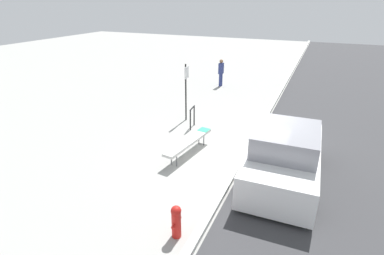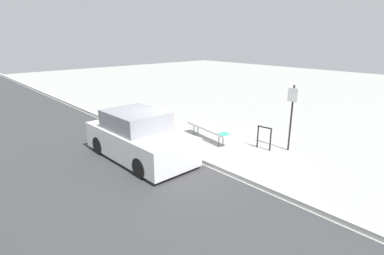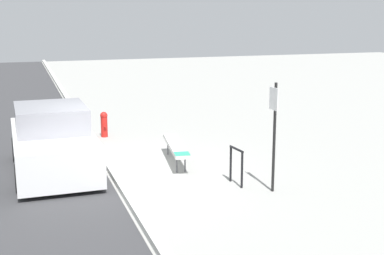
{
  "view_description": "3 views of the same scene",
  "coord_description": "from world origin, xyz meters",
  "px_view_note": "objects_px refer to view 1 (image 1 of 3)",
  "views": [
    {
      "loc": [
        -8.33,
        -1.83,
        4.61
      ],
      "look_at": [
        -0.65,
        1.51,
        0.99
      ],
      "focal_mm": 28.0,
      "sensor_mm": 36.0,
      "label": 1
    },
    {
      "loc": [
        7.2,
        -6.14,
        3.83
      ],
      "look_at": [
        -0.44,
        0.72,
        0.71
      ],
      "focal_mm": 28.0,
      "sensor_mm": 36.0,
      "label": 2
    },
    {
      "loc": [
        11.76,
        -1.97,
        3.71
      ],
      "look_at": [
        -0.09,
        1.92,
        0.99
      ],
      "focal_mm": 50.0,
      "sensor_mm": 36.0,
      "label": 3
    }
  ],
  "objects_px": {
    "bike_rack": "(192,115)",
    "parked_car_near": "(284,156)",
    "fire_hydrant": "(176,221)",
    "pedestrian": "(221,72)",
    "sign_post": "(186,87)",
    "bench": "(189,142)"
  },
  "relations": [
    {
      "from": "bike_rack",
      "to": "parked_car_near",
      "type": "bearing_deg",
      "value": -121.63
    },
    {
      "from": "fire_hydrant",
      "to": "parked_car_near",
      "type": "bearing_deg",
      "value": -28.31
    },
    {
      "from": "pedestrian",
      "to": "parked_car_near",
      "type": "bearing_deg",
      "value": -144.25
    },
    {
      "from": "parked_car_near",
      "to": "sign_post",
      "type": "bearing_deg",
      "value": 54.29
    },
    {
      "from": "bench",
      "to": "bike_rack",
      "type": "bearing_deg",
      "value": 28.79
    },
    {
      "from": "sign_post",
      "to": "fire_hydrant",
      "type": "height_order",
      "value": "sign_post"
    },
    {
      "from": "fire_hydrant",
      "to": "pedestrian",
      "type": "height_order",
      "value": "pedestrian"
    },
    {
      "from": "bike_rack",
      "to": "parked_car_near",
      "type": "relative_size",
      "value": 0.2
    },
    {
      "from": "sign_post",
      "to": "pedestrian",
      "type": "relative_size",
      "value": 1.52
    },
    {
      "from": "parked_car_near",
      "to": "pedestrian",
      "type": "bearing_deg",
      "value": 27.5
    },
    {
      "from": "parked_car_near",
      "to": "bench",
      "type": "bearing_deg",
      "value": 84.04
    },
    {
      "from": "sign_post",
      "to": "parked_car_near",
      "type": "relative_size",
      "value": 0.57
    },
    {
      "from": "bench",
      "to": "pedestrian",
      "type": "xyz_separation_m",
      "value": [
        8.19,
        1.67,
        0.37
      ]
    },
    {
      "from": "bench",
      "to": "pedestrian",
      "type": "height_order",
      "value": "pedestrian"
    },
    {
      "from": "bench",
      "to": "fire_hydrant",
      "type": "bearing_deg",
      "value": -151.7
    },
    {
      "from": "fire_hydrant",
      "to": "sign_post",
      "type": "bearing_deg",
      "value": 22.75
    },
    {
      "from": "bike_rack",
      "to": "sign_post",
      "type": "height_order",
      "value": "sign_post"
    },
    {
      "from": "fire_hydrant",
      "to": "parked_car_near",
      "type": "xyz_separation_m",
      "value": [
        3.16,
        -1.7,
        0.28
      ]
    },
    {
      "from": "bike_rack",
      "to": "sign_post",
      "type": "relative_size",
      "value": 0.36
    },
    {
      "from": "sign_post",
      "to": "bike_rack",
      "type": "bearing_deg",
      "value": -139.6
    },
    {
      "from": "sign_post",
      "to": "fire_hydrant",
      "type": "relative_size",
      "value": 3.01
    },
    {
      "from": "bench",
      "to": "parked_car_near",
      "type": "bearing_deg",
      "value": -86.51
    }
  ]
}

